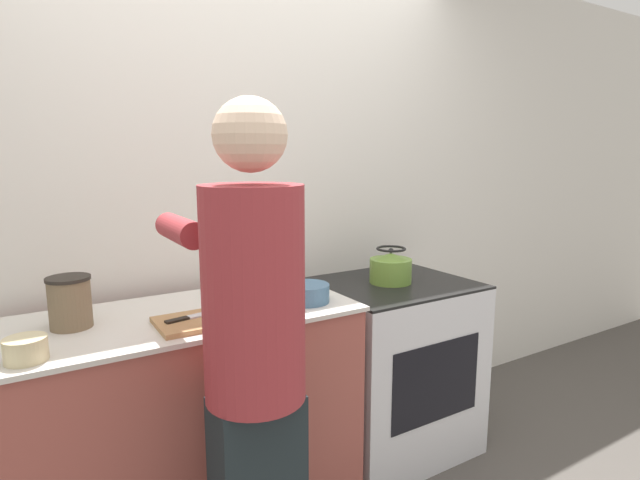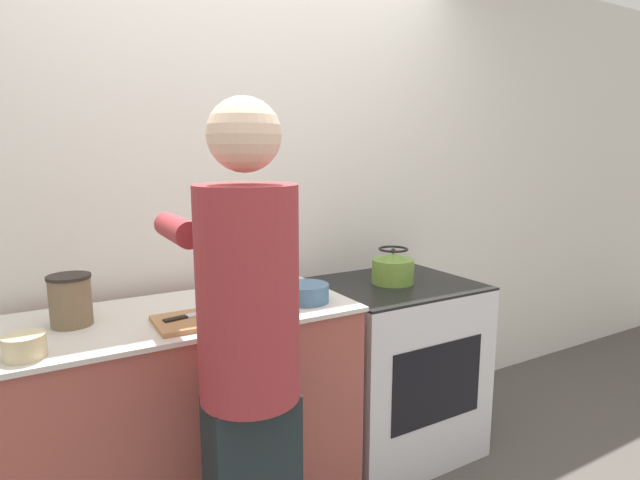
{
  "view_description": "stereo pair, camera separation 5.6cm",
  "coord_description": "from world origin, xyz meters",
  "px_view_note": "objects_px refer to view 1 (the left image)",
  "views": [
    {
      "loc": [
        -0.9,
        -1.56,
        1.52
      ],
      "look_at": [
        0.18,
        0.21,
        1.16
      ],
      "focal_mm": 28.0,
      "sensor_mm": 36.0,
      "label": 1
    },
    {
      "loc": [
        -0.85,
        -1.59,
        1.52
      ],
      "look_at": [
        0.18,
        0.21,
        1.16
      ],
      "focal_mm": 28.0,
      "sensor_mm": 36.0,
      "label": 2
    }
  ],
  "objects_px": {
    "knife": "(193,316)",
    "kettle": "(391,268)",
    "cutting_board": "(208,319)",
    "bowl_prep": "(307,293)",
    "canister_jar": "(70,302)",
    "oven": "(391,365)",
    "person": "(253,353)"
  },
  "relations": [
    {
      "from": "kettle",
      "to": "bowl_prep",
      "type": "height_order",
      "value": "kettle"
    },
    {
      "from": "oven",
      "to": "kettle",
      "type": "xyz_separation_m",
      "value": [
        -0.01,
        0.01,
        0.52
      ]
    },
    {
      "from": "cutting_board",
      "to": "knife",
      "type": "relative_size",
      "value": 1.63
    },
    {
      "from": "knife",
      "to": "kettle",
      "type": "xyz_separation_m",
      "value": [
        1.05,
        0.15,
        0.03
      ]
    },
    {
      "from": "cutting_board",
      "to": "kettle",
      "type": "bearing_deg",
      "value": 10.08
    },
    {
      "from": "person",
      "to": "bowl_prep",
      "type": "relative_size",
      "value": 8.9
    },
    {
      "from": "person",
      "to": "bowl_prep",
      "type": "distance_m",
      "value": 0.58
    },
    {
      "from": "bowl_prep",
      "to": "knife",
      "type": "bearing_deg",
      "value": -179.67
    },
    {
      "from": "person",
      "to": "kettle",
      "type": "xyz_separation_m",
      "value": [
        0.99,
        0.55,
        0.04
      ]
    },
    {
      "from": "person",
      "to": "oven",
      "type": "bearing_deg",
      "value": 28.56
    },
    {
      "from": "knife",
      "to": "bowl_prep",
      "type": "bearing_deg",
      "value": -9.99
    },
    {
      "from": "cutting_board",
      "to": "bowl_prep",
      "type": "distance_m",
      "value": 0.44
    },
    {
      "from": "bowl_prep",
      "to": "cutting_board",
      "type": "bearing_deg",
      "value": -176.31
    },
    {
      "from": "oven",
      "to": "knife",
      "type": "bearing_deg",
      "value": -172.15
    },
    {
      "from": "cutting_board",
      "to": "bowl_prep",
      "type": "bearing_deg",
      "value": 3.69
    },
    {
      "from": "knife",
      "to": "kettle",
      "type": "relative_size",
      "value": 1.08
    },
    {
      "from": "oven",
      "to": "cutting_board",
      "type": "bearing_deg",
      "value": -170.4
    },
    {
      "from": "person",
      "to": "cutting_board",
      "type": "height_order",
      "value": "person"
    },
    {
      "from": "cutting_board",
      "to": "knife",
      "type": "height_order",
      "value": "knife"
    },
    {
      "from": "knife",
      "to": "canister_jar",
      "type": "bearing_deg",
      "value": 146.03
    },
    {
      "from": "oven",
      "to": "bowl_prep",
      "type": "xyz_separation_m",
      "value": [
        -0.59,
        -0.14,
        0.51
      ]
    },
    {
      "from": "oven",
      "to": "bowl_prep",
      "type": "distance_m",
      "value": 0.79
    },
    {
      "from": "knife",
      "to": "canister_jar",
      "type": "relative_size",
      "value": 1.23
    },
    {
      "from": "kettle",
      "to": "canister_jar",
      "type": "height_order",
      "value": "canister_jar"
    },
    {
      "from": "oven",
      "to": "canister_jar",
      "type": "distance_m",
      "value": 1.56
    },
    {
      "from": "cutting_board",
      "to": "canister_jar",
      "type": "bearing_deg",
      "value": 155.92
    },
    {
      "from": "canister_jar",
      "to": "knife",
      "type": "bearing_deg",
      "value": -23.64
    },
    {
      "from": "cutting_board",
      "to": "knife",
      "type": "xyz_separation_m",
      "value": [
        -0.05,
        0.03,
        0.01
      ]
    },
    {
      "from": "cutting_board",
      "to": "bowl_prep",
      "type": "relative_size",
      "value": 1.95
    },
    {
      "from": "bowl_prep",
      "to": "oven",
      "type": "bearing_deg",
      "value": 13.85
    },
    {
      "from": "cutting_board",
      "to": "oven",
      "type": "bearing_deg",
      "value": 9.6
    },
    {
      "from": "person",
      "to": "knife",
      "type": "bearing_deg",
      "value": 98.71
    }
  ]
}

